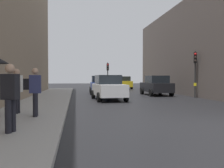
{
  "coord_description": "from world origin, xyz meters",
  "views": [
    {
      "loc": [
        -4.55,
        -7.2,
        1.57
      ],
      "look_at": [
        -1.95,
        10.02,
        1.12
      ],
      "focal_mm": 38.41,
      "sensor_mm": 36.0,
      "label": 1
    }
  ],
  "objects_px": {
    "car_blue_van": "(100,85)",
    "pedestrian_in_dark_coat": "(10,95)",
    "traffic_light_mid_street": "(195,66)",
    "car_yellow_taxi": "(123,83)",
    "car_dark_suv": "(156,86)",
    "pedestrian_with_grey_backpack": "(34,89)",
    "traffic_light_far_median": "(108,71)",
    "pedestrian_with_black_backpack": "(16,88)",
    "car_white_compact": "(108,88)"
  },
  "relations": [
    {
      "from": "car_blue_van",
      "to": "pedestrian_in_dark_coat",
      "type": "relative_size",
      "value": 2.41
    },
    {
      "from": "traffic_light_mid_street",
      "to": "car_yellow_taxi",
      "type": "xyz_separation_m",
      "value": [
        -2.57,
        15.88,
        -1.64
      ]
    },
    {
      "from": "car_yellow_taxi",
      "to": "pedestrian_in_dark_coat",
      "type": "xyz_separation_m",
      "value": [
        -8.29,
        -26.87,
        0.25
      ]
    },
    {
      "from": "car_dark_suv",
      "to": "pedestrian_with_grey_backpack",
      "type": "height_order",
      "value": "pedestrian_with_grey_backpack"
    },
    {
      "from": "car_blue_van",
      "to": "pedestrian_in_dark_coat",
      "type": "xyz_separation_m",
      "value": [
        -4.03,
        -17.05,
        0.25
      ]
    },
    {
      "from": "pedestrian_with_grey_backpack",
      "to": "pedestrian_in_dark_coat",
      "type": "relative_size",
      "value": 1.0
    },
    {
      "from": "traffic_light_mid_street",
      "to": "car_dark_suv",
      "type": "relative_size",
      "value": 0.87
    },
    {
      "from": "traffic_light_mid_street",
      "to": "traffic_light_far_median",
      "type": "xyz_separation_m",
      "value": [
        -5.38,
        11.18,
        -0.17
      ]
    },
    {
      "from": "car_yellow_taxi",
      "to": "pedestrian_with_black_backpack",
      "type": "bearing_deg",
      "value": -110.96
    },
    {
      "from": "car_blue_van",
      "to": "pedestrian_with_black_backpack",
      "type": "height_order",
      "value": "pedestrian_with_black_backpack"
    },
    {
      "from": "car_blue_van",
      "to": "car_dark_suv",
      "type": "bearing_deg",
      "value": -31.63
    },
    {
      "from": "car_white_compact",
      "to": "pedestrian_with_grey_backpack",
      "type": "relative_size",
      "value": 2.43
    },
    {
      "from": "pedestrian_with_grey_backpack",
      "to": "car_dark_suv",
      "type": "bearing_deg",
      "value": 53.3
    },
    {
      "from": "traffic_light_far_median",
      "to": "car_dark_suv",
      "type": "bearing_deg",
      "value": -67.64
    },
    {
      "from": "traffic_light_mid_street",
      "to": "car_white_compact",
      "type": "height_order",
      "value": "traffic_light_mid_street"
    },
    {
      "from": "traffic_light_far_median",
      "to": "pedestrian_in_dark_coat",
      "type": "distance_m",
      "value": 22.87
    },
    {
      "from": "car_blue_van",
      "to": "car_white_compact",
      "type": "bearing_deg",
      "value": -90.78
    },
    {
      "from": "traffic_light_mid_street",
      "to": "pedestrian_with_black_backpack",
      "type": "bearing_deg",
      "value": -146.82
    },
    {
      "from": "traffic_light_mid_street",
      "to": "pedestrian_with_black_backpack",
      "type": "height_order",
      "value": "traffic_light_mid_street"
    },
    {
      "from": "car_dark_suv",
      "to": "pedestrian_in_dark_coat",
      "type": "height_order",
      "value": "pedestrian_in_dark_coat"
    },
    {
      "from": "traffic_light_far_median",
      "to": "pedestrian_in_dark_coat",
      "type": "bearing_deg",
      "value": -103.87
    },
    {
      "from": "traffic_light_far_median",
      "to": "car_yellow_taxi",
      "type": "xyz_separation_m",
      "value": [
        2.81,
        4.7,
        -1.47
      ]
    },
    {
      "from": "traffic_light_far_median",
      "to": "pedestrian_with_grey_backpack",
      "type": "xyz_separation_m",
      "value": [
        -5.31,
        -19.61,
        -1.19
      ]
    },
    {
      "from": "pedestrian_in_dark_coat",
      "to": "car_white_compact",
      "type": "bearing_deg",
      "value": 69.01
    },
    {
      "from": "car_yellow_taxi",
      "to": "pedestrian_with_black_backpack",
      "type": "distance_m",
      "value": 25.08
    },
    {
      "from": "pedestrian_in_dark_coat",
      "to": "traffic_light_far_median",
      "type": "bearing_deg",
      "value": 76.13
    },
    {
      "from": "car_yellow_taxi",
      "to": "car_blue_van",
      "type": "xyz_separation_m",
      "value": [
        -4.26,
        -9.82,
        0.0
      ]
    },
    {
      "from": "car_blue_van",
      "to": "car_yellow_taxi",
      "type": "bearing_deg",
      "value": 66.56
    },
    {
      "from": "pedestrian_with_grey_backpack",
      "to": "pedestrian_in_dark_coat",
      "type": "bearing_deg",
      "value": -93.65
    },
    {
      "from": "car_white_compact",
      "to": "pedestrian_with_black_backpack",
      "type": "relative_size",
      "value": 2.43
    },
    {
      "from": "car_dark_suv",
      "to": "pedestrian_with_grey_backpack",
      "type": "bearing_deg",
      "value": -126.7
    },
    {
      "from": "car_yellow_taxi",
      "to": "pedestrian_in_dark_coat",
      "type": "height_order",
      "value": "pedestrian_in_dark_coat"
    },
    {
      "from": "car_yellow_taxi",
      "to": "pedestrian_with_grey_backpack",
      "type": "relative_size",
      "value": 2.4
    },
    {
      "from": "car_yellow_taxi",
      "to": "pedestrian_with_black_backpack",
      "type": "xyz_separation_m",
      "value": [
        -8.97,
        -23.42,
        0.29
      ]
    },
    {
      "from": "traffic_light_far_median",
      "to": "car_dark_suv",
      "type": "xyz_separation_m",
      "value": [
        3.31,
        -8.05,
        -1.47
      ]
    },
    {
      "from": "car_yellow_taxi",
      "to": "car_dark_suv",
      "type": "bearing_deg",
      "value": -87.77
    },
    {
      "from": "car_white_compact",
      "to": "car_dark_suv",
      "type": "bearing_deg",
      "value": 38.53
    },
    {
      "from": "traffic_light_mid_street",
      "to": "car_yellow_taxi",
      "type": "relative_size",
      "value": 0.86
    },
    {
      "from": "car_white_compact",
      "to": "car_blue_van",
      "type": "xyz_separation_m",
      "value": [
        0.09,
        6.79,
        0.0
      ]
    },
    {
      "from": "pedestrian_with_black_backpack",
      "to": "pedestrian_with_grey_backpack",
      "type": "height_order",
      "value": "same"
    },
    {
      "from": "traffic_light_far_median",
      "to": "car_blue_van",
      "type": "distance_m",
      "value": 5.52
    },
    {
      "from": "traffic_light_far_median",
      "to": "pedestrian_with_black_backpack",
      "type": "relative_size",
      "value": 1.92
    },
    {
      "from": "car_yellow_taxi",
      "to": "traffic_light_mid_street",
      "type": "bearing_deg",
      "value": -80.8
    },
    {
      "from": "traffic_light_mid_street",
      "to": "pedestrian_with_grey_backpack",
      "type": "bearing_deg",
      "value": -141.73
    },
    {
      "from": "car_white_compact",
      "to": "car_blue_van",
      "type": "bearing_deg",
      "value": 89.22
    },
    {
      "from": "traffic_light_far_median",
      "to": "car_yellow_taxi",
      "type": "distance_m",
      "value": 5.67
    },
    {
      "from": "car_blue_van",
      "to": "traffic_light_mid_street",
      "type": "bearing_deg",
      "value": -41.57
    },
    {
      "from": "traffic_light_mid_street",
      "to": "pedestrian_with_black_backpack",
      "type": "xyz_separation_m",
      "value": [
        -11.54,
        -7.55,
        -1.36
      ]
    },
    {
      "from": "car_blue_van",
      "to": "pedestrian_with_black_backpack",
      "type": "relative_size",
      "value": 2.41
    },
    {
      "from": "car_white_compact",
      "to": "car_yellow_taxi",
      "type": "distance_m",
      "value": 17.17
    }
  ]
}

